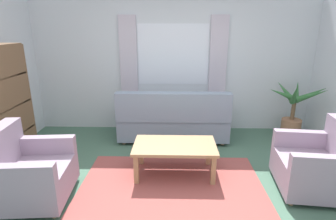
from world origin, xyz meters
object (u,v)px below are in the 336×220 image
(armchair_left, at_px, (27,172))
(bookshelf, at_px, (7,105))
(couch, at_px, (173,120))
(potted_plant, at_px, (293,113))
(armchair_right, at_px, (319,164))
(coffee_table, at_px, (175,148))

(armchair_left, distance_m, bookshelf, 1.27)
(couch, distance_m, bookshelf, 2.57)
(potted_plant, distance_m, bookshelf, 4.62)
(potted_plant, bearing_deg, bookshelf, -167.57)
(armchair_right, bearing_deg, couch, -125.31)
(couch, xyz_separation_m, armchair_right, (1.77, -1.55, -0.01))
(couch, bearing_deg, armchair_right, 138.93)
(couch, height_order, armchair_right, couch)
(couch, distance_m, armchair_right, 2.35)
(armchair_right, relative_size, potted_plant, 0.80)
(coffee_table, relative_size, potted_plant, 0.96)
(couch, height_order, potted_plant, potted_plant)
(armchair_right, height_order, bookshelf, bookshelf)
(potted_plant, bearing_deg, coffee_table, -148.35)
(armchair_left, relative_size, bookshelf, 0.53)
(armchair_left, bearing_deg, couch, -47.24)
(couch, bearing_deg, potted_plant, -177.24)
(couch, distance_m, armchair_left, 2.46)
(couch, distance_m, potted_plant, 2.14)
(armchair_right, xyz_separation_m, coffee_table, (-1.75, 0.35, 0.03))
(coffee_table, xyz_separation_m, potted_plant, (2.11, 1.30, 0.09))
(armchair_right, relative_size, coffee_table, 0.83)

